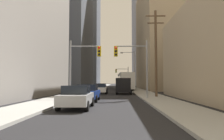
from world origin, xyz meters
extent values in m
cube|color=#9E9E99|center=(-4.85, 50.00, 0.07)|extent=(3.06, 160.00, 0.15)
cube|color=#9E9E99|center=(4.85, 50.00, 0.07)|extent=(3.06, 160.00, 0.15)
cube|color=silver|center=(2.45, 38.00, 1.95)|extent=(2.94, 11.59, 2.90)
cube|color=black|center=(1.19, 38.00, 2.47)|extent=(0.43, 10.57, 0.80)
cube|color=red|center=(1.19, 38.00, 1.37)|extent=(0.42, 10.57, 0.28)
cylinder|color=black|center=(1.27, 42.03, 0.50)|extent=(0.32, 1.00, 1.00)
cylinder|color=black|center=(3.62, 42.03, 0.50)|extent=(0.32, 1.00, 1.00)
cylinder|color=black|center=(1.27, 34.78, 0.50)|extent=(0.32, 1.00, 1.00)
cylinder|color=black|center=(3.62, 34.78, 0.50)|extent=(0.32, 1.00, 1.00)
cube|color=black|center=(1.76, 27.03, 1.31)|extent=(2.19, 5.27, 1.90)
cube|color=black|center=(1.76, 29.63, 1.73)|extent=(1.76, 0.08, 0.60)
cylinder|color=black|center=(0.80, 28.69, 0.36)|extent=(0.24, 0.72, 0.72)
cylinder|color=black|center=(2.72, 28.69, 0.36)|extent=(0.24, 0.72, 0.72)
cylinder|color=black|center=(0.80, 25.36, 0.36)|extent=(0.24, 0.72, 0.72)
cylinder|color=black|center=(2.72, 25.36, 0.36)|extent=(0.24, 0.72, 0.72)
cube|color=#B7BABF|center=(-1.76, 10.28, 0.65)|extent=(1.85, 4.22, 0.65)
cube|color=black|center=(-1.76, 10.13, 1.25)|extent=(1.60, 1.92, 0.55)
cylinder|color=black|center=(-2.62, 11.62, 0.32)|extent=(0.22, 0.64, 0.64)
cylinder|color=black|center=(-0.90, 11.62, 0.32)|extent=(0.22, 0.64, 0.64)
cylinder|color=black|center=(-2.62, 8.93, 0.32)|extent=(0.22, 0.64, 0.64)
cylinder|color=black|center=(-0.90, 8.93, 0.32)|extent=(0.22, 0.64, 0.64)
cube|color=navy|center=(-1.77, 15.61, 0.65)|extent=(1.90, 4.24, 0.65)
cube|color=black|center=(-1.77, 15.46, 1.25)|extent=(1.63, 1.94, 0.55)
cylinder|color=black|center=(-2.63, 16.95, 0.32)|extent=(0.22, 0.64, 0.64)
cylinder|color=black|center=(-0.90, 16.95, 0.32)|extent=(0.22, 0.64, 0.64)
cylinder|color=black|center=(-2.63, 14.27, 0.32)|extent=(0.22, 0.64, 0.64)
cylinder|color=black|center=(-0.90, 14.27, 0.32)|extent=(0.22, 0.64, 0.64)
cube|color=white|center=(-1.58, 27.44, 0.65)|extent=(1.82, 4.21, 0.65)
cube|color=black|center=(-1.58, 27.29, 1.25)|extent=(1.59, 1.91, 0.55)
cylinder|color=black|center=(-2.44, 28.78, 0.32)|extent=(0.22, 0.64, 0.64)
cylinder|color=black|center=(-0.72, 28.78, 0.32)|extent=(0.22, 0.64, 0.64)
cylinder|color=black|center=(-2.44, 26.09, 0.32)|extent=(0.22, 0.64, 0.64)
cylinder|color=black|center=(-0.72, 26.09, 0.32)|extent=(0.22, 0.64, 0.64)
cylinder|color=gray|center=(-3.92, 17.88, 3.00)|extent=(0.18, 0.18, 6.00)
cylinder|color=gray|center=(-2.44, 17.88, 5.40)|extent=(2.96, 0.12, 0.12)
cube|color=gold|center=(-0.96, 17.88, 4.88)|extent=(0.38, 0.30, 1.05)
sphere|color=red|center=(-0.96, 17.71, 5.21)|extent=(0.24, 0.24, 0.24)
sphere|color=black|center=(-0.96, 17.71, 4.88)|extent=(0.24, 0.24, 0.24)
sphere|color=black|center=(-0.96, 17.71, 4.54)|extent=(0.24, 0.24, 0.24)
cylinder|color=gray|center=(3.92, 17.88, 3.00)|extent=(0.18, 0.18, 6.00)
cylinder|color=gray|center=(2.33, 17.88, 5.40)|extent=(3.17, 0.12, 0.12)
cube|color=gold|center=(0.75, 17.88, 4.88)|extent=(0.38, 0.30, 1.05)
sphere|color=red|center=(0.75, 17.71, 5.21)|extent=(0.24, 0.24, 0.24)
sphere|color=black|center=(0.75, 17.71, 4.88)|extent=(0.24, 0.24, 0.24)
sphere|color=black|center=(0.75, 17.71, 4.54)|extent=(0.24, 0.24, 0.24)
cylinder|color=gray|center=(3.92, 56.62, 3.00)|extent=(0.18, 0.18, 6.00)
cylinder|color=gray|center=(2.20, 56.62, 5.40)|extent=(3.44, 0.12, 0.12)
cube|color=gold|center=(0.48, 56.62, 4.88)|extent=(0.38, 0.30, 1.05)
sphere|color=black|center=(0.48, 56.45, 5.21)|extent=(0.24, 0.24, 0.24)
sphere|color=black|center=(0.48, 56.45, 4.88)|extent=(0.24, 0.24, 0.24)
sphere|color=#19D833|center=(0.48, 56.45, 4.54)|extent=(0.24, 0.24, 0.24)
cylinder|color=brown|center=(5.16, 19.72, 4.84)|extent=(0.28, 0.28, 9.69)
cube|color=brown|center=(5.16, 19.72, 9.09)|extent=(2.20, 0.12, 0.12)
cube|color=brown|center=(5.16, 19.72, 8.29)|extent=(1.80, 0.12, 0.12)
cylinder|color=gray|center=(4.02, 36.07, 3.75)|extent=(0.16, 0.16, 7.50)
cylinder|color=gray|center=(2.85, 36.07, 7.30)|extent=(2.35, 0.10, 0.10)
ellipsoid|color=#4C4C51|center=(1.68, 36.07, 7.20)|extent=(0.56, 0.32, 0.20)
cube|color=#4C515B|center=(-17.50, 50.90, 12.80)|extent=(21.61, 21.96, 25.60)
cube|color=#4C515B|center=(-16.53, 92.11, 24.09)|extent=(17.69, 19.51, 48.17)
cube|color=tan|center=(18.64, 47.72, 12.87)|extent=(23.95, 27.85, 25.74)
cube|color=#93939E|center=(17.36, 86.42, 31.94)|extent=(19.09, 23.68, 63.89)
camera|label=1|loc=(0.93, -3.69, 1.75)|focal=34.07mm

